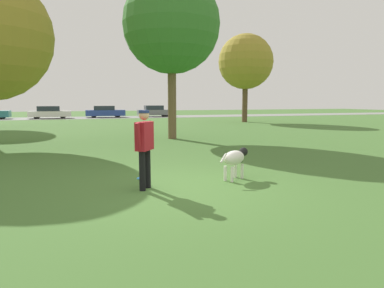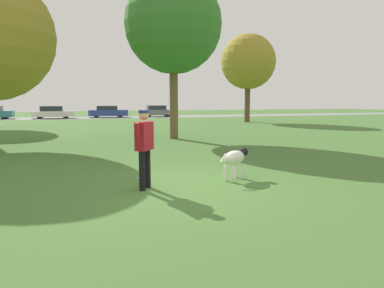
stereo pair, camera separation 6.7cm
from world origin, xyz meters
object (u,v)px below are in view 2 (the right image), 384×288
at_px(dog, 235,158).
at_px(tree_far_right, 248,62).
at_px(frisbee, 143,178).
at_px(parked_car_blue, 108,112).
at_px(parked_car_white, 53,112).
at_px(parked_car_grey, 157,111).
at_px(person, 144,142).
at_px(tree_mid_center, 173,25).

relative_size(dog, tree_far_right, 0.13).
bearing_deg(tree_far_right, dog, -118.31).
height_order(frisbee, parked_car_blue, parked_car_blue).
bearing_deg(parked_car_white, parked_car_blue, 4.39).
relative_size(frisbee, parked_car_white, 0.06).
xyz_separation_m(frisbee, parked_car_grey, (7.62, 32.06, 0.64)).
height_order(person, parked_car_blue, person).
relative_size(frisbee, parked_car_grey, 0.07).
bearing_deg(parked_car_blue, dog, -87.59).
distance_m(frisbee, parked_car_blue, 32.06).
relative_size(tree_mid_center, parked_car_grey, 1.92).
height_order(tree_mid_center, parked_car_blue, tree_mid_center).
relative_size(person, frisbee, 6.23).
distance_m(frisbee, parked_car_grey, 32.96).
relative_size(dog, frisbee, 3.80).
bearing_deg(frisbee, tree_mid_center, 69.55).
height_order(person, frisbee, person).
height_order(frisbee, parked_car_grey, parked_car_grey).
xyz_separation_m(tree_mid_center, parked_car_grey, (4.55, 23.84, -4.77)).
bearing_deg(tree_far_right, parked_car_blue, 130.64).
bearing_deg(parked_car_blue, parked_car_white, -172.48).
distance_m(tree_mid_center, parked_car_grey, 24.73).
bearing_deg(frisbee, dog, -20.88).
bearing_deg(tree_far_right, tree_mid_center, -131.59).
bearing_deg(dog, tree_mid_center, 50.63).
bearing_deg(person, tree_far_right, 4.01).
height_order(parked_car_blue, parked_car_grey, parked_car_grey).
xyz_separation_m(person, parked_car_blue, (2.01, 32.99, -0.34)).
xyz_separation_m(tree_far_right, parked_car_white, (-16.73, 12.21, -4.58)).
relative_size(person, tree_mid_center, 0.21).
distance_m(frisbee, tree_mid_center, 10.31).
relative_size(dog, parked_car_blue, 0.23).
distance_m(frisbee, parked_car_white, 31.70).
bearing_deg(person, tree_mid_center, 17.54).
bearing_deg(parked_car_grey, parked_car_blue, -178.59).
relative_size(person, tree_far_right, 0.22).
bearing_deg(frisbee, parked_car_grey, 76.63).
height_order(tree_mid_center, parked_car_white, tree_mid_center).
bearing_deg(frisbee, person, -97.38).
xyz_separation_m(dog, parked_car_grey, (5.57, 32.85, 0.15)).
distance_m(dog, parked_car_blue, 32.78).
xyz_separation_m(parked_car_white, parked_car_grey, (11.52, 0.62, 0.01)).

